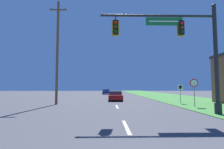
# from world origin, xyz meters

# --- Properties ---
(grass_verge_right) EXTENTS (10.00, 110.00, 0.04)m
(grass_verge_right) POSITION_xyz_m (10.50, 30.00, 0.02)
(grass_verge_right) COLOR #428438
(grass_verge_right) RESTS_ON ground
(road_center_line) EXTENTS (0.16, 34.80, 0.01)m
(road_center_line) POSITION_xyz_m (0.00, 22.00, 0.01)
(road_center_line) COLOR silver
(road_center_line) RESTS_ON ground
(signal_mast) EXTENTS (7.96, 0.47, 7.44)m
(signal_mast) POSITION_xyz_m (4.50, 9.41, 4.48)
(signal_mast) COLOR #232326
(signal_mast) RESTS_ON grass_verge_right
(car_ahead) EXTENTS (1.98, 4.64, 1.19)m
(car_ahead) POSITION_xyz_m (0.21, 21.65, 0.60)
(car_ahead) COLOR black
(car_ahead) RESTS_ON ground
(far_car) EXTENTS (1.82, 4.66, 1.19)m
(far_car) POSITION_xyz_m (-1.27, 42.21, 0.61)
(far_car) COLOR black
(far_car) RESTS_ON ground
(stop_sign) EXTENTS (0.76, 0.07, 2.50)m
(stop_sign) POSITION_xyz_m (7.01, 13.75, 1.86)
(stop_sign) COLOR gray
(stop_sign) RESTS_ON grass_verge_right
(route_sign_post) EXTENTS (0.55, 0.06, 2.03)m
(route_sign_post) POSITION_xyz_m (7.05, 16.90, 1.53)
(route_sign_post) COLOR gray
(route_sign_post) RESTS_ON grass_verge_right
(utility_pole_near) EXTENTS (1.80, 0.26, 10.94)m
(utility_pole_near) POSITION_xyz_m (-6.15, 16.25, 5.63)
(utility_pole_near) COLOR brown
(utility_pole_near) RESTS_ON ground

